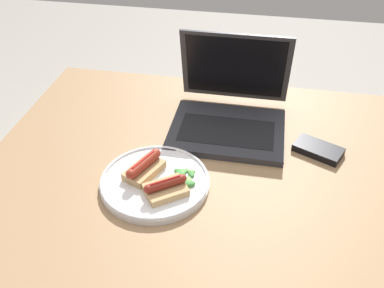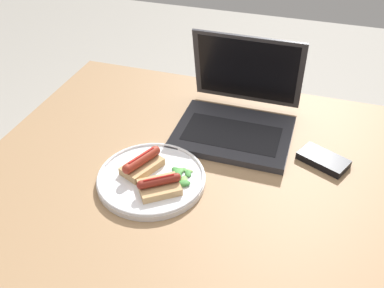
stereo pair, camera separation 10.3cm
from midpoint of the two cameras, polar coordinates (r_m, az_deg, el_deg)
The scene contains 7 objects.
desk at distance 1.10m, azimuth 1.47°, elevation -6.71°, with size 1.21×0.89×0.72m.
laptop at distance 1.18m, azimuth 2.53°, elevation 4.21°, with size 0.31×0.29×0.24m.
plate at distance 1.01m, azimuth -7.90°, elevation -5.09°, with size 0.26×0.26×0.02m.
sausage_toast_left at distance 1.02m, azimuth -9.32°, elevation -3.22°, with size 0.09×0.11×0.05m.
sausage_toast_middle at distance 0.96m, azimuth -6.62°, elevation -5.95°, with size 0.11×0.11×0.04m.
salad_pile at distance 1.00m, azimuth -3.95°, elevation -4.47°, with size 0.06×0.07×0.01m.
external_drive at distance 1.13m, azimuth 14.01°, elevation -0.82°, with size 0.14×0.11×0.02m.
Camera 1 is at (0.07, -0.79, 1.41)m, focal length 40.00 mm.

